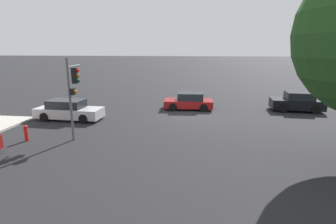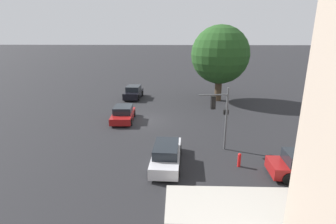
{
  "view_description": "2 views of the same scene",
  "coord_description": "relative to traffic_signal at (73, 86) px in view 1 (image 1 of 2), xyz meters",
  "views": [
    {
      "loc": [
        -0.84,
        19.94,
        5.1
      ],
      "look_at": [
        1.03,
        5.08,
        1.42
      ],
      "focal_mm": 28.0,
      "sensor_mm": 36.0,
      "label": 1
    },
    {
      "loc": [
        23.86,
        3.06,
        8.22
      ],
      "look_at": [
        1.64,
        2.34,
        1.38
      ],
      "focal_mm": 28.0,
      "sensor_mm": 36.0,
      "label": 2
    }
  ],
  "objects": [
    {
      "name": "crossing_car_1",
      "position": [
        -6.16,
        -8.1,
        -2.37
      ],
      "size": [
        4.13,
        2.13,
        1.42
      ],
      "rotation": [
        0.0,
        0.0,
        0.04
      ],
      "color": "maroon",
      "rests_on": "ground_plane"
    },
    {
      "name": "ground_plane",
      "position": [
        -6.28,
        -6.09,
        -3.03
      ],
      "size": [
        300.0,
        300.0,
        0.0
      ],
      "primitive_type": "plane",
      "color": "black"
    },
    {
      "name": "crossing_car_2",
      "position": [
        -15.07,
        -8.52,
        -2.29
      ],
      "size": [
        4.13,
        2.15,
        1.59
      ],
      "rotation": [
        0.0,
        0.0,
        -0.05
      ],
      "color": "black",
      "rests_on": "ground_plane"
    },
    {
      "name": "fire_hydrant",
      "position": [
        2.53,
        0.99,
        -2.54
      ],
      "size": [
        0.22,
        0.22,
        0.92
      ],
      "color": "red",
      "rests_on": "ground_plane"
    },
    {
      "name": "crossing_car_0",
      "position": [
        2.38,
        -3.63,
        -2.35
      ],
      "size": [
        4.86,
        1.99,
        1.45
      ],
      "rotation": [
        0.0,
        0.0,
        3.1
      ],
      "color": "#B7B7BC",
      "rests_on": "ground_plane"
    },
    {
      "name": "traffic_signal",
      "position": [
        0.0,
        0.0,
        0.0
      ],
      "size": [
        0.71,
        2.18,
        4.6
      ],
      "rotation": [
        0.0,
        0.0,
        3.27
      ],
      "color": "#515456",
      "rests_on": "ground_plane"
    }
  ]
}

